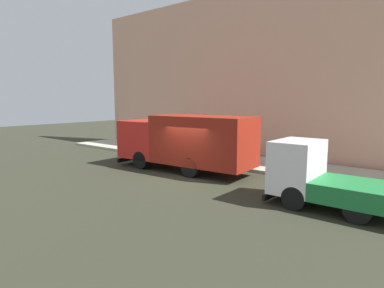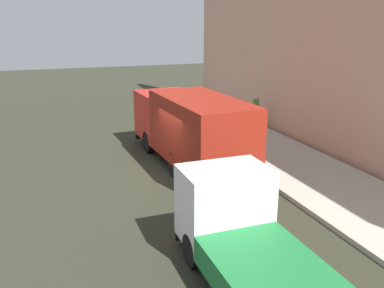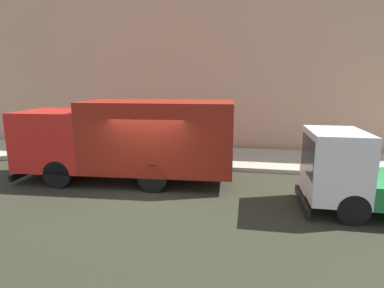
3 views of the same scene
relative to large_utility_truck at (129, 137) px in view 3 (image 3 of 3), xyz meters
The scene contains 10 objects.
ground 2.27m from the large_utility_truck, 135.17° to the right, with size 80.00×80.00×0.00m, color #2E2F21.
sidewalk 4.37m from the large_utility_truck, 15.37° to the right, with size 4.01×30.00×0.17m, color #B0AF9C.
building_facade 7.58m from the large_utility_truck, ahead, with size 0.50×30.00×11.10m, color tan.
large_utility_truck is the anchor object (origin of this frame).
small_flatbed_truck 7.98m from the large_utility_truck, 101.10° to the right, with size 2.22×4.85×2.35m.
pedestrian_walking 5.04m from the large_utility_truck, 50.04° to the left, with size 0.49×0.49×1.71m.
pedestrian_standing 6.35m from the large_utility_truck, 68.00° to the left, with size 0.51×0.51×1.80m.
pedestrian_third 6.72m from the large_utility_truck, 37.41° to the left, with size 0.50×0.50×1.77m.
traffic_cone_orange 3.64m from the large_utility_truck, 51.76° to the left, with size 0.43×0.43×0.61m, color orange.
street_sign_post 2.50m from the large_utility_truck, 18.53° to the left, with size 0.44×0.08×2.23m.
Camera 3 is at (-9.73, -3.23, 3.73)m, focal length 29.21 mm.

